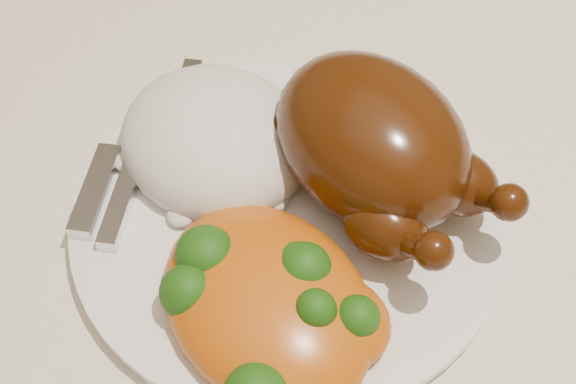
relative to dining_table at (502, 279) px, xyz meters
The scene contains 7 objects.
dining_table is the anchor object (origin of this frame).
tablecloth 0.07m from the dining_table, ahead, with size 1.73×1.03×0.18m.
dinner_plate 0.19m from the dining_table, 137.56° to the right, with size 0.26×0.26×0.01m, color white.
roast_chicken 0.19m from the dining_table, 143.84° to the right, with size 0.18×0.14×0.09m.
rice_mound 0.24m from the dining_table, 152.35° to the right, with size 0.15×0.15×0.07m.
mac_and_cheese 0.23m from the dining_table, 116.50° to the right, with size 0.17×0.15×0.05m.
cutlery 0.28m from the dining_table, 147.09° to the right, with size 0.07×0.17×0.01m.
Camera 1 is at (0.05, -0.35, 1.18)m, focal length 50.00 mm.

